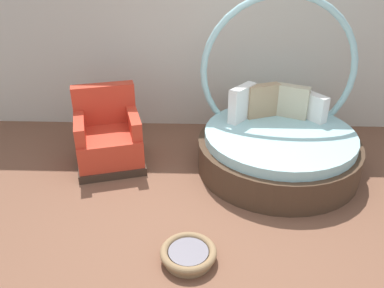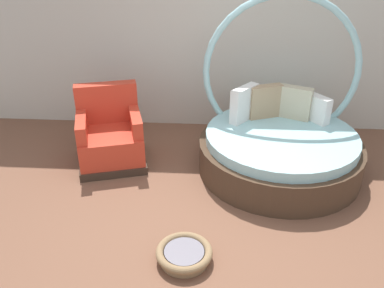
# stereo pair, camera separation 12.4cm
# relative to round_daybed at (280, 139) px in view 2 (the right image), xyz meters

# --- Properties ---
(ground_plane) EXTENTS (8.00, 8.00, 0.02)m
(ground_plane) POSITION_rel_round_daybed_xyz_m (-0.91, -1.25, -0.38)
(ground_plane) COLOR brown
(back_wall) EXTENTS (8.00, 0.12, 2.79)m
(back_wall) POSITION_rel_round_daybed_xyz_m (-0.91, 1.19, 1.02)
(back_wall) COLOR beige
(back_wall) RESTS_ON ground_plane
(round_daybed) EXTENTS (1.94, 1.94, 2.02)m
(round_daybed) POSITION_rel_round_daybed_xyz_m (0.00, 0.00, 0.00)
(round_daybed) COLOR #473323
(round_daybed) RESTS_ON ground_plane
(red_armchair) EXTENTS (0.99, 0.99, 0.94)m
(red_armchair) POSITION_rel_round_daybed_xyz_m (-2.08, 0.00, -0.04)
(red_armchair) COLOR #38281E
(red_armchair) RESTS_ON ground_plane
(pet_basket) EXTENTS (0.51, 0.51, 0.13)m
(pet_basket) POSITION_rel_round_daybed_xyz_m (-1.02, -1.69, -0.30)
(pet_basket) COLOR #8E704C
(pet_basket) RESTS_ON ground_plane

